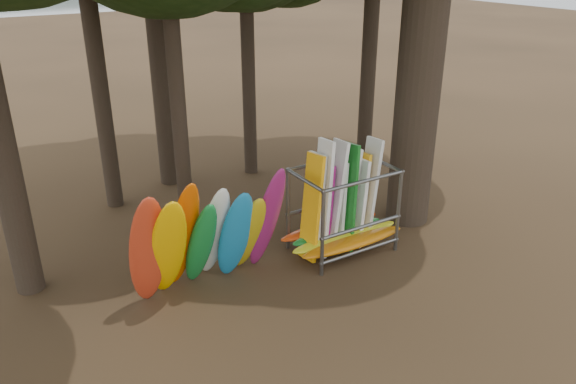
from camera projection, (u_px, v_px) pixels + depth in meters
ground at (293, 276)px, 13.07m from camera, size 120.00×120.00×0.00m
kayak_row at (206, 239)px, 11.94m from camera, size 3.49×2.01×3.09m
storage_rack at (342, 212)px, 13.86m from camera, size 3.13×1.53×2.93m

